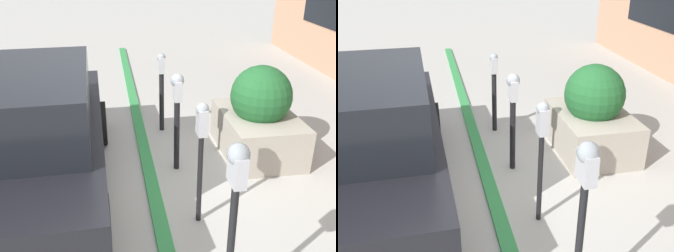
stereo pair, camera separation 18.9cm
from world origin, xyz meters
TOP-DOWN VIEW (x-y plane):
  - ground_plane at (0.00, 0.00)m, footprint 40.00×40.00m
  - curb_strip at (0.00, 0.08)m, footprint 14.47×0.16m
  - parking_meter_nearest at (-1.76, -0.28)m, footprint 0.19×0.16m
  - parking_meter_second at (-0.57, -0.34)m, footprint 0.15×0.13m
  - parking_meter_middle at (0.54, -0.30)m, footprint 0.20×0.17m
  - parking_meter_fourth at (1.75, -0.27)m, footprint 0.15×0.13m
  - planter_box at (0.80, -1.50)m, footprint 1.37×0.98m
  - parked_car_front at (0.20, 1.56)m, footprint 3.92×1.96m

SIDE VIEW (x-z plane):
  - ground_plane at x=0.00m, z-range 0.00..0.00m
  - curb_strip at x=0.00m, z-range 0.00..0.04m
  - planter_box at x=0.80m, z-range -0.11..1.17m
  - parked_car_front at x=0.20m, z-range 0.02..1.56m
  - parking_meter_fourth at x=1.75m, z-range 0.17..1.43m
  - parking_meter_middle at x=0.54m, z-range 0.26..1.57m
  - parking_meter_second at x=-0.57m, z-range 0.29..1.65m
  - parking_meter_nearest at x=-1.76m, z-range 0.37..1.91m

